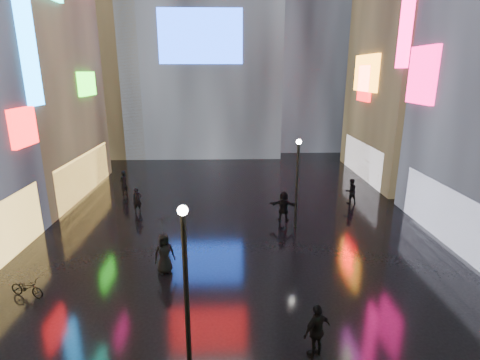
{
  "coord_description": "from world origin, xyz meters",
  "views": [
    {
      "loc": [
        -0.4,
        -1.01,
        8.78
      ],
      "look_at": [
        0.0,
        12.0,
        5.0
      ],
      "focal_mm": 28.0,
      "sensor_mm": 36.0,
      "label": 1
    }
  ],
  "objects_px": {
    "lamp_far": "(297,178)",
    "pedestrian_3": "(317,330)",
    "bicycle": "(27,288)",
    "lamp_near": "(186,277)"
  },
  "relations": [
    {
      "from": "lamp_far",
      "to": "pedestrian_3",
      "type": "xyz_separation_m",
      "value": [
        -1.14,
        -10.38,
        -2.02
      ]
    },
    {
      "from": "lamp_far",
      "to": "lamp_near",
      "type": "bearing_deg",
      "value": -116.33
    },
    {
      "from": "lamp_near",
      "to": "lamp_far",
      "type": "xyz_separation_m",
      "value": [
        5.18,
        10.47,
        0.0
      ]
    },
    {
      "from": "lamp_far",
      "to": "bicycle",
      "type": "height_order",
      "value": "lamp_far"
    },
    {
      "from": "lamp_far",
      "to": "bicycle",
      "type": "distance_m",
      "value": 14.08
    },
    {
      "from": "pedestrian_3",
      "to": "bicycle",
      "type": "relative_size",
      "value": 1.21
    },
    {
      "from": "lamp_near",
      "to": "pedestrian_3",
      "type": "xyz_separation_m",
      "value": [
        4.04,
        0.09,
        -2.02
      ]
    },
    {
      "from": "pedestrian_3",
      "to": "bicycle",
      "type": "xyz_separation_m",
      "value": [
        -10.93,
        3.6,
        -0.52
      ]
    },
    {
      "from": "lamp_far",
      "to": "bicycle",
      "type": "bearing_deg",
      "value": -150.69
    },
    {
      "from": "lamp_near",
      "to": "bicycle",
      "type": "bearing_deg",
      "value": 151.83
    }
  ]
}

